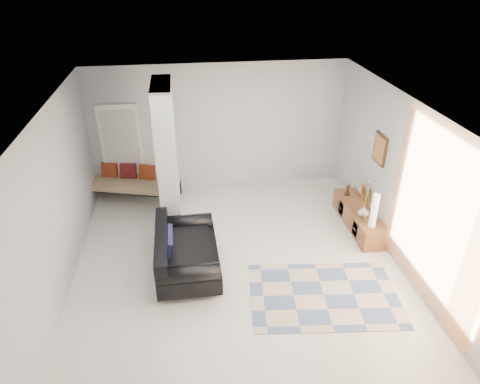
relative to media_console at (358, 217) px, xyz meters
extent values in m
plane|color=silver|center=(-2.52, -0.90, -0.21)|extent=(6.00, 6.00, 0.00)
plane|color=white|center=(-2.52, -0.90, 2.59)|extent=(6.00, 6.00, 0.00)
plane|color=silver|center=(-2.52, 2.10, 1.19)|extent=(6.00, 0.00, 6.00)
plane|color=silver|center=(-2.52, -3.90, 1.19)|extent=(6.00, 0.00, 6.00)
plane|color=silver|center=(-5.27, -0.90, 1.19)|extent=(0.00, 6.00, 6.00)
plane|color=silver|center=(0.23, -0.90, 1.19)|extent=(0.00, 6.00, 6.00)
cube|color=#B1B7B8|center=(-3.62, 0.70, 1.19)|extent=(0.35, 1.20, 2.80)
cube|color=white|center=(-4.62, 2.06, 0.81)|extent=(0.85, 0.06, 2.04)
plane|color=#FF9443|center=(0.15, -2.05, 1.24)|extent=(0.00, 2.55, 2.55)
cube|color=#36220E|center=(0.20, 0.00, 1.44)|extent=(0.04, 0.45, 0.55)
cube|color=brown|center=(0.00, 0.00, -0.01)|extent=(0.45, 1.71, 0.40)
cube|color=#36220E|center=(-0.22, -0.38, -0.01)|extent=(0.02, 0.23, 0.28)
cube|color=#36220E|center=(-0.22, 0.38, -0.01)|extent=(0.02, 0.23, 0.28)
cube|color=#EDBA45|center=(0.18, 0.24, 0.39)|extent=(0.09, 0.32, 0.40)
cube|color=silver|center=(-0.10, -0.38, 0.25)|extent=(0.04, 0.10, 0.12)
cylinder|color=silver|center=(-3.76, -1.58, -0.16)|extent=(0.05, 0.05, 0.10)
cylinder|color=silver|center=(-3.77, -0.14, -0.16)|extent=(0.05, 0.05, 0.10)
cylinder|color=silver|center=(-2.95, -1.57, -0.16)|extent=(0.05, 0.05, 0.10)
cylinder|color=silver|center=(-2.96, -0.13, -0.16)|extent=(0.05, 0.05, 0.10)
cube|color=black|center=(-3.36, -0.85, 0.04)|extent=(1.02, 1.69, 0.30)
cube|color=black|center=(-3.76, -0.86, 0.37)|extent=(0.21, 1.68, 0.36)
cylinder|color=black|center=(-3.35, -1.57, 0.27)|extent=(0.96, 0.29, 0.28)
cylinder|color=black|center=(-3.36, -0.13, 0.27)|extent=(0.96, 0.29, 0.28)
cube|color=black|center=(-3.64, -0.86, 0.39)|extent=(0.15, 0.62, 0.31)
cylinder|color=black|center=(-5.40, 1.59, -0.01)|extent=(0.04, 0.04, 0.40)
cylinder|color=black|center=(-3.65, 1.08, -0.01)|extent=(0.04, 0.04, 0.40)
cylinder|color=black|center=(-5.19, 2.32, -0.01)|extent=(0.04, 0.04, 0.40)
cylinder|color=black|center=(-3.44, 1.80, -0.01)|extent=(0.04, 0.04, 0.40)
cube|color=#C7B992|center=(-4.42, 1.70, 0.17)|extent=(1.99, 1.27, 0.12)
cube|color=maroon|center=(-4.94, 2.01, 0.39)|extent=(0.37, 0.25, 0.33)
cube|color=#5B1617|center=(-4.53, 1.89, 0.39)|extent=(0.37, 0.25, 0.33)
cube|color=maroon|center=(-4.12, 1.77, 0.39)|extent=(0.37, 0.25, 0.33)
cube|color=#C2B394|center=(-1.26, -1.80, -0.20)|extent=(2.46, 1.78, 0.01)
cylinder|color=silver|center=(-0.02, -0.61, 0.53)|extent=(0.12, 0.12, 0.66)
imported|color=silver|center=(-0.05, -0.27, 0.30)|extent=(0.21, 0.21, 0.21)
camera|label=1|loc=(-3.28, -6.67, 4.53)|focal=32.00mm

